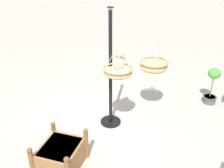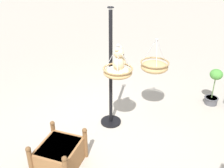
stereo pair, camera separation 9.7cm
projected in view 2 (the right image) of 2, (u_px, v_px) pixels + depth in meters
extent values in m
plane|color=#A8A093|center=(109.00, 127.00, 5.41)|extent=(40.00, 40.00, 0.00)
cylinder|color=black|center=(111.00, 72.00, 5.01)|extent=(0.07, 0.07, 2.42)
cylinder|color=black|center=(111.00, 121.00, 5.55)|extent=(0.44, 0.44, 0.04)
torus|color=black|center=(111.00, 7.00, 4.44)|extent=(0.12, 0.12, 0.02)
ellipsoid|color=tan|center=(118.00, 72.00, 4.73)|extent=(0.54, 0.54, 0.17)
torus|color=#97794E|center=(118.00, 69.00, 4.69)|extent=(0.56, 0.56, 0.04)
ellipsoid|color=silver|center=(118.00, 71.00, 4.72)|extent=(0.47, 0.47, 0.14)
cylinder|color=#B7B7BC|center=(118.00, 60.00, 4.48)|extent=(0.23, 0.14, 0.46)
cylinder|color=#B7B7BC|center=(124.00, 56.00, 4.64)|extent=(0.23, 0.14, 0.46)
cylinder|color=#B7B7BC|center=(112.00, 56.00, 4.64)|extent=(0.01, 0.26, 0.46)
torus|color=#B7B7BC|center=(118.00, 45.00, 4.48)|extent=(0.06, 0.06, 0.01)
ellipsoid|color=#D1B789|center=(118.00, 64.00, 4.65)|extent=(0.24, 0.21, 0.29)
sphere|color=#D1B789|center=(119.00, 53.00, 4.54)|extent=(0.21, 0.21, 0.19)
ellipsoid|color=beige|center=(122.00, 54.00, 4.52)|extent=(0.09, 0.08, 0.06)
sphere|color=black|center=(123.00, 54.00, 4.50)|extent=(0.03, 0.03, 0.03)
sphere|color=#D1B789|center=(120.00, 48.00, 4.56)|extent=(0.07, 0.07, 0.07)
sphere|color=#D1B789|center=(117.00, 50.00, 4.46)|extent=(0.07, 0.07, 0.07)
ellipsoid|color=#D1B789|center=(123.00, 61.00, 4.71)|extent=(0.08, 0.14, 0.18)
ellipsoid|color=#D1B789|center=(116.00, 65.00, 4.52)|extent=(0.08, 0.14, 0.18)
ellipsoid|color=#D1B789|center=(125.00, 69.00, 4.70)|extent=(0.09, 0.17, 0.09)
ellipsoid|color=#D1B789|center=(121.00, 72.00, 4.59)|extent=(0.09, 0.17, 0.09)
ellipsoid|color=tan|center=(154.00, 67.00, 5.33)|extent=(0.58, 0.58, 0.22)
torus|color=#97794E|center=(155.00, 62.00, 5.29)|extent=(0.60, 0.60, 0.04)
ellipsoid|color=silver|center=(155.00, 66.00, 5.32)|extent=(0.51, 0.51, 0.18)
cylinder|color=#B7B7BC|center=(157.00, 53.00, 5.05)|extent=(0.25, 0.15, 0.51)
cylinder|color=#B7B7BC|center=(161.00, 50.00, 5.23)|extent=(0.25, 0.15, 0.51)
cylinder|color=#B7B7BC|center=(150.00, 50.00, 5.23)|extent=(0.01, 0.28, 0.51)
torus|color=#B7B7BC|center=(157.00, 39.00, 5.06)|extent=(0.06, 0.06, 0.01)
cube|color=olive|center=(60.00, 156.00, 4.31)|extent=(0.84, 0.78, 0.45)
cube|color=#382819|center=(59.00, 147.00, 4.22)|extent=(0.74, 0.68, 0.06)
cylinder|color=brown|center=(85.00, 144.00, 4.50)|extent=(0.08, 0.08, 0.55)
cylinder|color=brown|center=(54.00, 137.00, 4.68)|extent=(0.08, 0.08, 0.55)
cylinder|color=brown|center=(31.00, 164.00, 4.08)|extent=(0.08, 0.08, 0.55)
sphere|color=brown|center=(85.00, 130.00, 4.36)|extent=(0.09, 0.09, 0.09)
sphere|color=brown|center=(64.00, 159.00, 3.75)|extent=(0.09, 0.09, 0.09)
sphere|color=brown|center=(52.00, 123.00, 4.55)|extent=(0.09, 0.09, 0.09)
sphere|color=brown|center=(28.00, 149.00, 3.94)|extent=(0.09, 0.09, 0.09)
cylinder|color=#4C4C51|center=(211.00, 101.00, 6.22)|extent=(0.30, 0.30, 0.17)
torus|color=#444449|center=(211.00, 98.00, 6.18)|extent=(0.34, 0.34, 0.03)
cylinder|color=#382819|center=(211.00, 98.00, 6.18)|extent=(0.27, 0.27, 0.03)
cylinder|color=#4C6B38|center=(213.00, 88.00, 6.06)|extent=(0.02, 0.02, 0.51)
ellipsoid|color=#478E38|center=(216.00, 74.00, 5.89)|extent=(0.29, 0.29, 0.25)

